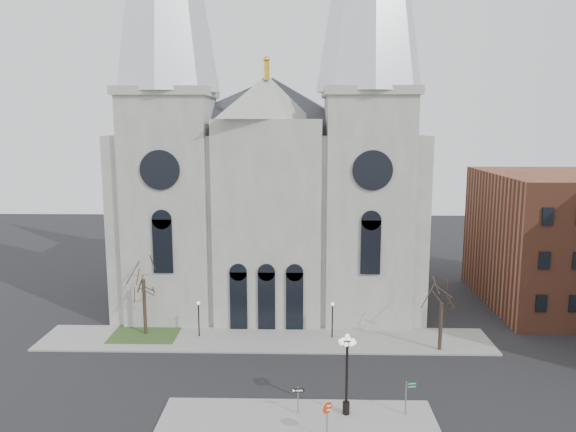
{
  "coord_description": "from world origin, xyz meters",
  "views": [
    {
      "loc": [
        3.19,
        -36.48,
        19.18
      ],
      "look_at": [
        2.12,
        8.0,
        11.76
      ],
      "focal_mm": 35.0,
      "sensor_mm": 36.0,
      "label": 1
    }
  ],
  "objects_px": {
    "globe_lamp": "(347,364)",
    "one_way_sign": "(298,395)",
    "stop_sign": "(327,412)",
    "street_name_sign": "(407,395)"
  },
  "relations": [
    {
      "from": "globe_lamp",
      "to": "street_name_sign",
      "type": "distance_m",
      "value": 4.53
    },
    {
      "from": "globe_lamp",
      "to": "one_way_sign",
      "type": "distance_m",
      "value": 3.87
    },
    {
      "from": "globe_lamp",
      "to": "street_name_sign",
      "type": "xyz_separation_m",
      "value": [
        3.99,
        0.03,
        -2.13
      ]
    },
    {
      "from": "stop_sign",
      "to": "globe_lamp",
      "type": "distance_m",
      "value": 3.73
    },
    {
      "from": "globe_lamp",
      "to": "street_name_sign",
      "type": "relative_size",
      "value": 2.41
    },
    {
      "from": "stop_sign",
      "to": "street_name_sign",
      "type": "height_order",
      "value": "stop_sign"
    },
    {
      "from": "globe_lamp",
      "to": "one_way_sign",
      "type": "xyz_separation_m",
      "value": [
        -3.18,
        -0.03,
        -2.2
      ]
    },
    {
      "from": "stop_sign",
      "to": "globe_lamp",
      "type": "xyz_separation_m",
      "value": [
        1.4,
        2.99,
        1.73
      ]
    },
    {
      "from": "one_way_sign",
      "to": "stop_sign",
      "type": "bearing_deg",
      "value": -62.24
    },
    {
      "from": "globe_lamp",
      "to": "street_name_sign",
      "type": "bearing_deg",
      "value": 0.44
    }
  ]
}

